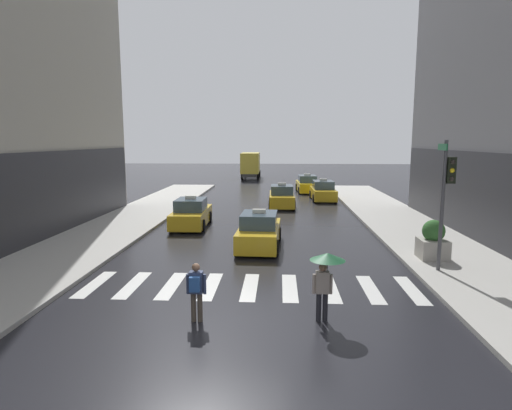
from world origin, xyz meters
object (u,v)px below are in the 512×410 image
Objects in this scene: taxi_lead at (259,232)px; taxi_fourth at (323,191)px; traffic_light_pole at (446,187)px; pedestrian_with_backpack at (196,288)px; taxi_second at (191,214)px; taxi_fifth at (307,185)px; box_truck at (251,164)px; planter_near_corner at (433,241)px; taxi_third at (282,197)px; pedestrian_with_umbrella at (326,268)px.

taxi_lead is 1.00× the size of taxi_fourth.
taxi_lead is at bearing -105.77° from taxi_fourth.
pedestrian_with_backpack is at bearing -150.29° from traffic_light_pole.
taxi_second is at bearing 132.09° from taxi_lead.
traffic_light_pole reaches higher than taxi_fourth.
traffic_light_pole reaches higher than taxi_second.
taxi_fifth is at bearing 97.62° from traffic_light_pole.
box_truck is 44.22m from pedestrian_with_backpack.
pedestrian_with_backpack is at bearing -143.33° from planter_near_corner.
taxi_lead is at bearing 163.52° from planter_near_corner.
taxi_third is at bearing -80.59° from box_truck.
traffic_light_pole reaches higher than pedestrian_with_backpack.
taxi_fifth is (-0.96, 5.48, 0.00)m from taxi_fourth.
box_truck is at bearing 96.43° from pedestrian_with_umbrella.
planter_near_corner is (6.08, -14.43, 0.15)m from taxi_third.
pedestrian_with_umbrella reaches higher than taxi_second.
taxi_lead is at bearing -85.57° from box_truck.
taxi_second is 14.38m from taxi_fourth.
taxi_fifth is 2.88× the size of planter_near_corner.
planter_near_corner is at bearing 36.67° from pedestrian_with_backpack.
taxi_fifth is 30.40m from pedestrian_with_backpack.
taxi_lead is 16.69m from taxi_fourth.
traffic_light_pole is at bearing -69.99° from taxi_third.
pedestrian_with_umbrella reaches higher than taxi_third.
box_truck reaches higher than pedestrian_with_umbrella.
taxi_third reaches higher than pedestrian_with_backpack.
taxi_second is 2.77× the size of pedestrian_with_backpack.
pedestrian_with_backpack is at bearing -88.13° from box_truck.
taxi_lead is 8.57m from pedestrian_with_umbrella.
taxi_second is 9.34m from taxi_third.
taxi_third is 0.99× the size of taxi_fifth.
planter_near_corner is (11.33, -6.71, 0.15)m from taxi_second.
pedestrian_with_backpack is (-3.51, -0.22, -0.54)m from pedestrian_with_umbrella.
taxi_fourth is 2.36× the size of pedestrian_with_umbrella.
planter_near_corner is at bearing -67.16° from taxi_third.
taxi_fourth reaches higher than planter_near_corner.
taxi_lead is at bearing -95.16° from taxi_third.
taxi_second is (-4.14, 4.58, 0.00)m from taxi_lead.
taxi_fourth is at bearing -80.05° from taxi_fifth.
traffic_light_pole is 1.05× the size of taxi_second.
pedestrian_with_umbrella is 3.56m from pedestrian_with_backpack.
traffic_light_pole is 17.27m from taxi_third.
box_truck is 44.24m from pedestrian_with_umbrella.
taxi_lead is at bearing -99.42° from taxi_fifth.
taxi_third is (5.25, 7.73, 0.00)m from taxi_second.
box_truck is 3.90× the size of pedestrian_with_umbrella.
pedestrian_with_backpack is (-4.90, -30.00, 0.25)m from taxi_fifth.
taxi_fourth is 0.61× the size of box_truck.
taxi_lead and taxi_fourth have the same top height.
pedestrian_with_umbrella is at bearing -63.76° from taxi_second.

